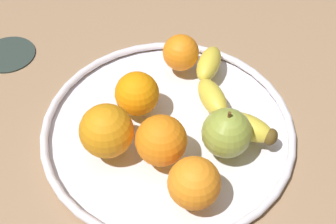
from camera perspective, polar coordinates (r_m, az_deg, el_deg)
The scene contains 10 objects.
ground_plane at distance 74.33cm, azimuth 0.00°, elevation -3.41°, with size 144.02×144.02×4.00cm, color #9B7959.
fruit_bowl at distance 72.03cm, azimuth 0.00°, elevation -2.01°, with size 38.57×38.57×1.80cm.
banana at distance 73.21cm, azimuth 6.80°, elevation 1.87°, with size 21.69×12.03×3.61cm.
apple at distance 66.36cm, azimuth 7.09°, elevation -2.52°, with size 7.12×7.12×7.92cm.
orange_back_left at distance 64.97cm, azimuth -0.83°, elevation -3.46°, with size 7.26×7.26×7.26cm, color orange.
orange_front_right at distance 71.09cm, azimuth -3.77°, elevation 2.21°, with size 6.76×6.76×6.76cm, color orange.
orange_back_right at distance 66.25cm, azimuth -7.42°, elevation -2.27°, with size 7.73×7.73×7.73cm, color orange.
orange_front_left at distance 78.03cm, azimuth 1.56°, elevation 7.19°, with size 6.02×6.02×6.02cm, color orange.
orange_center at distance 61.32cm, azimuth 3.17°, elevation -8.56°, with size 7.00×7.00×7.00cm, color orange.
ambient_coaster at distance 89.11cm, azimuth -18.71°, elevation 6.67°, with size 9.41×9.41×0.60cm, color #2A3631.
Camera 1 is at (34.51, -28.78, 57.21)cm, focal length 50.50 mm.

